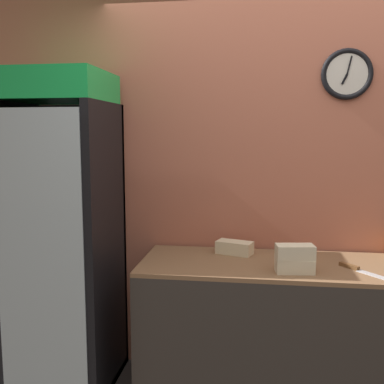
{
  "coord_description": "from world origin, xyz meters",
  "views": [
    {
      "loc": [
        -0.23,
        -1.79,
        1.65
      ],
      "look_at": [
        -0.61,
        0.84,
        1.3
      ],
      "focal_mm": 42.0,
      "sensor_mm": 36.0,
      "label": 1
    }
  ],
  "objects_px": {
    "sandwich_stack_middle": "(295,252)",
    "chefs_knife": "(359,270)",
    "sandwich_flat_left": "(235,248)",
    "sandwich_stack_bottom": "(295,266)",
    "beverage_cooler": "(66,220)"
  },
  "relations": [
    {
      "from": "beverage_cooler",
      "to": "sandwich_stack_middle",
      "type": "height_order",
      "value": "beverage_cooler"
    },
    {
      "from": "sandwich_stack_bottom",
      "to": "beverage_cooler",
      "type": "bearing_deg",
      "value": 171.51
    },
    {
      "from": "sandwich_flat_left",
      "to": "sandwich_stack_bottom",
      "type": "bearing_deg",
      "value": -44.5
    },
    {
      "from": "sandwich_stack_bottom",
      "to": "sandwich_flat_left",
      "type": "distance_m",
      "value": 0.49
    },
    {
      "from": "beverage_cooler",
      "to": "sandwich_flat_left",
      "type": "bearing_deg",
      "value": 6.9
    },
    {
      "from": "chefs_knife",
      "to": "beverage_cooler",
      "type": "bearing_deg",
      "value": 175.69
    },
    {
      "from": "sandwich_stack_bottom",
      "to": "chefs_knife",
      "type": "distance_m",
      "value": 0.37
    },
    {
      "from": "sandwich_flat_left",
      "to": "chefs_knife",
      "type": "relative_size",
      "value": 0.81
    },
    {
      "from": "sandwich_stack_bottom",
      "to": "sandwich_stack_middle",
      "type": "height_order",
      "value": "sandwich_stack_middle"
    },
    {
      "from": "beverage_cooler",
      "to": "chefs_knife",
      "type": "xyz_separation_m",
      "value": [
        1.8,
        -0.14,
        -0.21
      ]
    },
    {
      "from": "sandwich_stack_middle",
      "to": "chefs_knife",
      "type": "height_order",
      "value": "sandwich_stack_middle"
    },
    {
      "from": "sandwich_stack_middle",
      "to": "chefs_knife",
      "type": "xyz_separation_m",
      "value": [
        0.36,
        0.08,
        -0.11
      ]
    },
    {
      "from": "beverage_cooler",
      "to": "sandwich_stack_middle",
      "type": "bearing_deg",
      "value": -8.49
    },
    {
      "from": "chefs_knife",
      "to": "sandwich_flat_left",
      "type": "bearing_deg",
      "value": 159.54
    },
    {
      "from": "sandwich_stack_bottom",
      "to": "sandwich_flat_left",
      "type": "relative_size",
      "value": 0.88
    }
  ]
}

